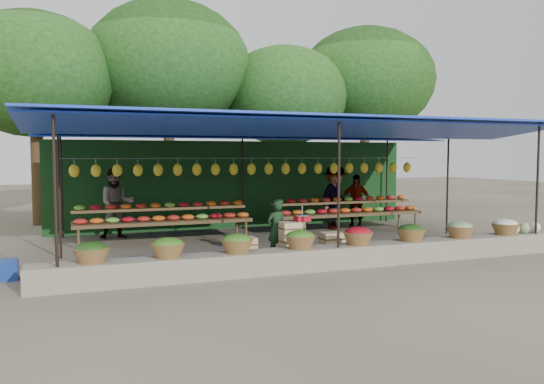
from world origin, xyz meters
name	(u,v)px	position (x,y,z in m)	size (l,w,h in m)	color
ground	(280,244)	(0.00, 0.00, 0.00)	(60.00, 60.00, 0.00)	brown
stone_curb	(334,257)	(0.00, -2.75, 0.20)	(10.60, 0.55, 0.40)	#686353
stall_canopy	(279,130)	(0.00, 0.07, 2.67)	(10.80, 6.60, 2.82)	black
produce_baskets	(330,238)	(-0.10, -2.75, 0.56)	(8.98, 0.58, 0.34)	brown
netting_backdrop	(240,184)	(0.00, 3.15, 1.25)	(10.60, 0.06, 2.50)	#18441E
tree_row	(228,78)	(0.50, 6.09, 4.70)	(16.51, 5.50, 7.12)	#3A2B15
fruit_table_left	(164,217)	(-2.49, 1.35, 0.61)	(4.21, 0.95, 0.93)	#4D391E
fruit_table_right	(346,209)	(2.51, 1.35, 0.61)	(4.21, 0.95, 0.93)	#4D391E
crate_counter	(291,245)	(-0.50, -1.83, 0.31)	(2.35, 0.34, 0.77)	tan
weighing_scale	(302,218)	(-0.25, -1.83, 0.84)	(0.30, 0.30, 0.31)	#B80E1D
vendor_seated	(276,229)	(-0.67, -1.50, 0.59)	(0.43, 0.28, 1.18)	#163119
customer_left	(117,203)	(-3.51, 2.29, 0.88)	(0.86, 0.67, 1.77)	slate
customer_mid	(335,198)	(2.39, 1.82, 0.90)	(1.16, 0.67, 1.80)	slate
customer_right	(356,201)	(3.14, 1.95, 0.77)	(0.90, 0.38, 1.54)	slate
blue_crate_front	(128,268)	(-3.70, -2.24, 0.16)	(0.54, 0.39, 0.32)	navy
blue_crate_back	(0,270)	(-5.73, -1.67, 0.17)	(0.56, 0.40, 0.33)	navy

